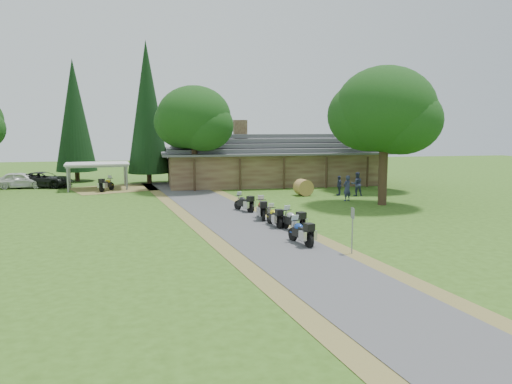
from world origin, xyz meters
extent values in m
plane|color=#335618|center=(0.00, 0.00, 0.00)|extent=(120.00, 120.00, 0.00)
plane|color=#4D4D4F|center=(-0.50, 4.00, 0.00)|extent=(51.95, 51.95, 0.00)
imported|color=silver|center=(-17.27, 24.92, 0.94)|extent=(2.43, 5.65, 1.88)
imported|color=black|center=(-15.33, 25.11, 1.08)|extent=(3.65, 6.03, 2.15)
imported|color=#2E3353|center=(8.84, 11.71, 1.13)|extent=(0.78, 0.69, 2.26)
imported|color=#2E3353|center=(10.63, 14.07, 1.13)|extent=(0.68, 0.51, 2.26)
imported|color=#2E3353|center=(9.34, 14.62, 0.95)|extent=(0.45, 0.58, 1.90)
cylinder|color=olive|center=(6.48, 15.18, 0.66)|extent=(1.46, 1.37, 1.32)
cone|color=black|center=(-5.86, 26.32, 6.88)|extent=(4.04, 4.04, 13.76)
cone|color=black|center=(-13.09, 29.99, 6.16)|extent=(4.03, 4.03, 12.32)
camera|label=1|loc=(-5.54, -23.47, 5.70)|focal=35.00mm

